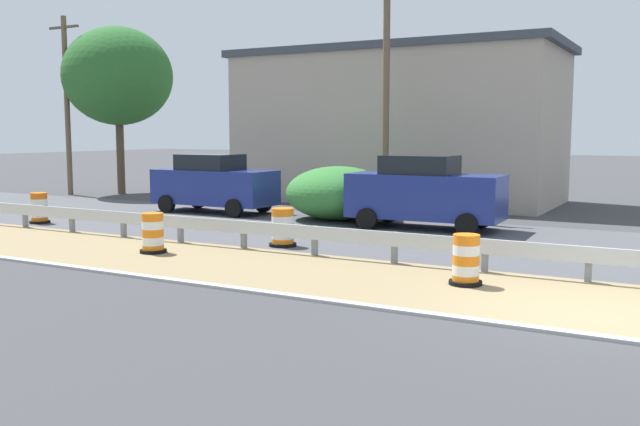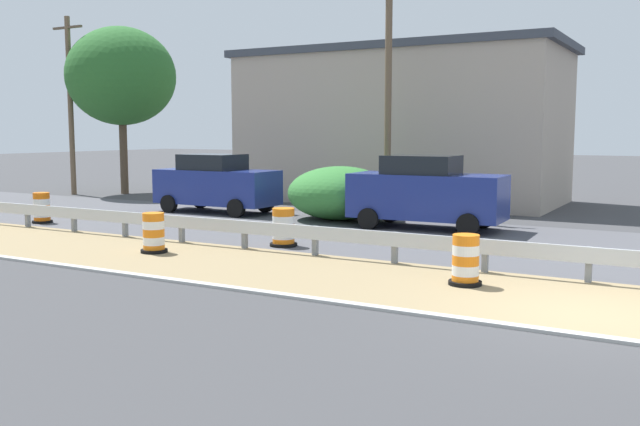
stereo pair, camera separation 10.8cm
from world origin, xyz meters
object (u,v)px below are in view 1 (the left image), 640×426
at_px(car_trailing_near_lane, 425,192).
at_px(utility_pole_near, 386,84).
at_px(traffic_barrel_nearest, 466,262).
at_px(car_mid_far_lane, 214,183).
at_px(traffic_barrel_close, 283,229).
at_px(traffic_barrel_far, 39,210).
at_px(utility_pole_mid, 67,103).
at_px(traffic_barrel_mid, 153,235).

xyz_separation_m(car_trailing_near_lane, utility_pole_near, (2.73, 2.48, 3.44)).
bearing_deg(traffic_barrel_nearest, utility_pole_near, 31.37).
bearing_deg(car_mid_far_lane, traffic_barrel_close, -40.21).
distance_m(traffic_barrel_nearest, traffic_barrel_far, 14.85).
height_order(traffic_barrel_nearest, car_mid_far_lane, car_mid_far_lane).
bearing_deg(traffic_barrel_far, utility_pole_near, -49.26).
height_order(traffic_barrel_far, utility_pole_mid, utility_pole_mid).
xyz_separation_m(traffic_barrel_nearest, traffic_barrel_mid, (-0.19, 7.70, -0.00)).
xyz_separation_m(traffic_barrel_nearest, utility_pole_near, (9.75, 5.94, 4.11)).
relative_size(traffic_barrel_close, traffic_barrel_far, 1.00).
bearing_deg(traffic_barrel_nearest, traffic_barrel_mid, 91.39).
bearing_deg(car_mid_far_lane, traffic_barrel_far, -121.15).
relative_size(traffic_barrel_nearest, traffic_barrel_far, 1.00).
xyz_separation_m(traffic_barrel_close, car_mid_far_lane, (5.17, 6.14, 0.62)).
height_order(traffic_barrel_mid, utility_pole_mid, utility_pole_mid).
bearing_deg(traffic_barrel_nearest, traffic_barrel_far, 81.38).
bearing_deg(car_mid_far_lane, car_trailing_near_lane, -2.25).
bearing_deg(utility_pole_mid, car_trailing_near_lane, -98.75).
height_order(traffic_barrel_nearest, traffic_barrel_close, traffic_barrel_close).
distance_m(car_mid_far_lane, utility_pole_mid, 11.04).
distance_m(traffic_barrel_nearest, car_mid_far_lane, 13.74).
distance_m(traffic_barrel_close, car_mid_far_lane, 8.05).
distance_m(traffic_barrel_close, utility_pole_near, 8.65).
relative_size(traffic_barrel_close, traffic_barrel_mid, 1.01).
xyz_separation_m(traffic_barrel_close, utility_pole_near, (7.59, 0.47, 4.11)).
distance_m(traffic_barrel_close, car_trailing_near_lane, 5.31).
bearing_deg(utility_pole_mid, utility_pole_near, -90.39).
relative_size(traffic_barrel_close, utility_pole_mid, 0.12).
relative_size(car_trailing_near_lane, utility_pole_near, 0.53).
distance_m(traffic_barrel_mid, utility_pole_mid, 17.78).
height_order(traffic_barrel_nearest, car_trailing_near_lane, car_trailing_near_lane).
xyz_separation_m(car_mid_far_lane, utility_pole_near, (2.42, -5.66, 3.49)).
height_order(traffic_barrel_close, traffic_barrel_mid, traffic_barrel_close).
height_order(car_trailing_near_lane, utility_pole_near, utility_pole_near).
height_order(traffic_barrel_mid, traffic_barrel_far, traffic_barrel_far).
bearing_deg(traffic_barrel_nearest, utility_pole_mid, 65.75).
distance_m(traffic_barrel_nearest, traffic_barrel_mid, 7.71).
bearing_deg(utility_pole_near, traffic_barrel_far, 130.74).
xyz_separation_m(traffic_barrel_mid, car_mid_far_lane, (7.51, 3.90, 0.62)).
bearing_deg(traffic_barrel_close, utility_pole_mid, 64.86).
height_order(traffic_barrel_nearest, utility_pole_mid, utility_pole_mid).
distance_m(car_trailing_near_lane, utility_pole_mid, 18.89).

